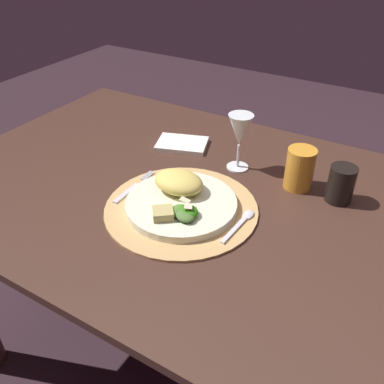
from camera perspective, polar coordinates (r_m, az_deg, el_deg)
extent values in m
plane|color=#311F25|center=(1.55, 2.13, -22.92)|extent=(6.00, 6.00, 0.00)
cube|color=#41281F|center=(1.03, 2.96, -1.22)|extent=(1.48, 0.89, 0.02)
cylinder|color=#3E2D23|center=(1.80, -10.51, 1.54)|extent=(0.09, 0.09, 0.70)
cylinder|color=tan|center=(0.98, -1.49, -2.24)|extent=(0.36, 0.36, 0.01)
cylinder|color=silver|center=(0.97, -1.50, -1.66)|extent=(0.26, 0.26, 0.02)
ellipsoid|color=#E0C65D|center=(0.99, -1.85, 1.39)|extent=(0.13, 0.10, 0.05)
ellipsoid|color=#4C7133|center=(0.91, -0.91, -3.30)|extent=(0.06, 0.05, 0.02)
ellipsoid|color=#2C7211|center=(0.92, -0.36, -2.77)|extent=(0.06, 0.06, 0.02)
ellipsoid|color=#4B7C30|center=(0.92, -2.09, -2.59)|extent=(0.04, 0.05, 0.02)
cube|color=beige|center=(0.93, -0.98, -1.16)|extent=(0.03, 0.02, 0.01)
cube|color=beige|center=(0.91, -0.52, -2.01)|extent=(0.03, 0.03, 0.01)
cube|color=tan|center=(0.92, -4.02, -2.96)|extent=(0.06, 0.06, 0.02)
cube|color=silver|center=(1.04, -9.05, -0.13)|extent=(0.01, 0.09, 0.00)
cube|color=silver|center=(1.10, -6.44, 2.32)|extent=(0.00, 0.05, 0.00)
cube|color=silver|center=(1.10, -6.26, 2.26)|extent=(0.00, 0.05, 0.00)
cube|color=silver|center=(1.09, -6.09, 2.21)|extent=(0.00, 0.05, 0.00)
cube|color=silver|center=(1.09, -5.92, 2.15)|extent=(0.00, 0.05, 0.00)
cube|color=silver|center=(0.91, 5.83, -5.23)|extent=(0.02, 0.10, 0.00)
ellipsoid|color=silver|center=(0.96, 7.80, -3.11)|extent=(0.02, 0.04, 0.01)
cube|color=white|center=(1.25, -1.39, 6.65)|extent=(0.17, 0.15, 0.01)
cylinder|color=silver|center=(1.15, 6.30, 3.46)|extent=(0.06, 0.06, 0.00)
cylinder|color=silver|center=(1.13, 6.41, 4.99)|extent=(0.01, 0.01, 0.07)
cone|color=silver|center=(1.09, 6.66, 8.46)|extent=(0.07, 0.07, 0.09)
cylinder|color=orange|center=(1.07, 14.66, 3.15)|extent=(0.07, 0.07, 0.11)
cylinder|color=black|center=(1.05, 19.87, 1.04)|extent=(0.06, 0.06, 0.09)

